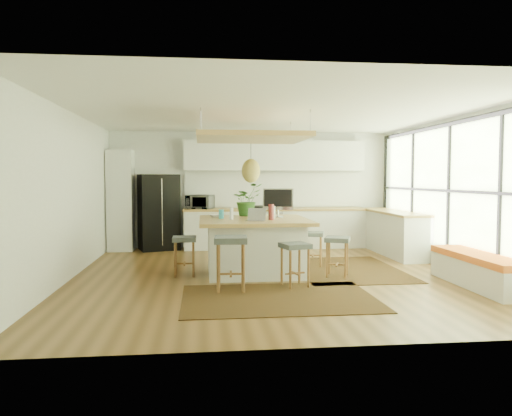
{
  "coord_description": "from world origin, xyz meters",
  "views": [
    {
      "loc": [
        -1.14,
        -7.99,
        1.62
      ],
      "look_at": [
        -0.2,
        0.5,
        1.1
      ],
      "focal_mm": 34.21,
      "sensor_mm": 36.0,
      "label": 1
    }
  ],
  "objects": [
    {
      "name": "wall_left",
      "position": [
        -3.25,
        0.0,
        1.35
      ],
      "size": [
        0.0,
        7.0,
        7.0
      ],
      "primitive_type": "plane",
      "rotation": [
        1.57,
        0.0,
        1.57
      ],
      "color": "silver",
      "rests_on": "ground"
    },
    {
      "name": "ceiling",
      "position": [
        0.0,
        0.0,
        2.7
      ],
      "size": [
        7.0,
        7.0,
        0.0
      ],
      "primitive_type": "plane",
      "rotation": [
        3.14,
        0.0,
        0.0
      ],
      "color": "white",
      "rests_on": "ground"
    },
    {
      "name": "floor",
      "position": [
        0.0,
        0.0,
        0.0
      ],
      "size": [
        7.0,
        7.0,
        0.0
      ],
      "primitive_type": "plane",
      "color": "#533717",
      "rests_on": "ground"
    },
    {
      "name": "back_counter_top",
      "position": [
        0.55,
        3.18,
        0.9
      ],
      "size": [
        4.24,
        0.64,
        0.05
      ],
      "primitive_type": "cube",
      "color": "olive",
      "rests_on": "back_counter_base"
    },
    {
      "name": "island_bottle_3",
      "position": [
        0.09,
        0.32,
        1.03
      ],
      "size": [
        0.07,
        0.07,
        0.19
      ],
      "primitive_type": "cylinder",
      "color": "beige",
      "rests_on": "island"
    },
    {
      "name": "wall_front",
      "position": [
        0.0,
        -3.5,
        1.35
      ],
      "size": [
        6.5,
        0.0,
        6.5
      ],
      "primitive_type": "plane",
      "rotation": [
        -1.57,
        0.0,
        0.0
      ],
      "color": "silver",
      "rests_on": "ground"
    },
    {
      "name": "window_wall",
      "position": [
        3.22,
        0.0,
        1.4
      ],
      "size": [
        0.1,
        6.2,
        2.6
      ],
      "primitive_type": null,
      "color": "black",
      "rests_on": "wall_right"
    },
    {
      "name": "right_counter_top",
      "position": [
        2.93,
        2.0,
        0.9
      ],
      "size": [
        0.64,
        2.54,
        0.05
      ],
      "primitive_type": "cube",
      "color": "olive",
      "rests_on": "right_counter_base"
    },
    {
      "name": "right_counter_base",
      "position": [
        2.93,
        2.0,
        0.44
      ],
      "size": [
        0.6,
        2.5,
        0.88
      ],
      "primitive_type": "cube",
      "color": "silver",
      "rests_on": "floor"
    },
    {
      "name": "monitor",
      "position": [
        0.2,
        0.53,
        1.19
      ],
      "size": [
        0.6,
        0.41,
        0.52
      ],
      "primitive_type": null,
      "rotation": [
        0.0,
        0.0,
        -0.4
      ],
      "color": "#A5A5AA",
      "rests_on": "island"
    },
    {
      "name": "window_bench",
      "position": [
        2.95,
        -1.2,
        0.25
      ],
      "size": [
        0.52,
        2.0,
        0.5
      ],
      "primitive_type": null,
      "color": "silver",
      "rests_on": "floor"
    },
    {
      "name": "wall_back",
      "position": [
        0.0,
        3.5,
        1.35
      ],
      "size": [
        6.5,
        0.0,
        6.5
      ],
      "primitive_type": "plane",
      "rotation": [
        1.57,
        0.0,
        0.0
      ],
      "color": "silver",
      "rests_on": "ground"
    },
    {
      "name": "laptop",
      "position": [
        -0.28,
        -0.18,
        1.05
      ],
      "size": [
        0.39,
        0.4,
        0.22
      ],
      "primitive_type": null,
      "rotation": [
        0.0,
        0.0,
        -0.35
      ],
      "color": "#A5A5AA",
      "rests_on": "island"
    },
    {
      "name": "backsplash",
      "position": [
        0.55,
        3.48,
        1.35
      ],
      "size": [
        4.2,
        0.02,
        0.8
      ],
      "primitive_type": "cube",
      "color": "white",
      "rests_on": "wall_back"
    },
    {
      "name": "rug_right",
      "position": [
        1.41,
        0.37,
        0.01
      ],
      "size": [
        1.8,
        2.6,
        0.01
      ],
      "primitive_type": "cube",
      "color": "black",
      "rests_on": "floor"
    },
    {
      "name": "pantry",
      "position": [
        -2.95,
        3.18,
        1.12
      ],
      "size": [
        0.55,
        0.6,
        2.25
      ],
      "primitive_type": "cube",
      "color": "silver",
      "rests_on": "floor"
    },
    {
      "name": "stool_left_side",
      "position": [
        -1.44,
        0.14,
        0.35
      ],
      "size": [
        0.39,
        0.39,
        0.65
      ],
      "primitive_type": null,
      "rotation": [
        0.0,
        0.0,
        -1.56
      ],
      "color": "#404747",
      "rests_on": "floor"
    },
    {
      "name": "island_bowl",
      "position": [
        -0.91,
        0.64,
        0.96
      ],
      "size": [
        0.27,
        0.27,
        0.05
      ],
      "primitive_type": "imported",
      "rotation": [
        0.0,
        0.0,
        0.38
      ],
      "color": "beige",
      "rests_on": "island"
    },
    {
      "name": "ceiling_panel",
      "position": [
        -0.3,
        0.4,
        2.05
      ],
      "size": [
        1.86,
        1.86,
        0.8
      ],
      "primitive_type": null,
      "color": "olive",
      "rests_on": "ceiling"
    },
    {
      "name": "back_counter_base",
      "position": [
        0.55,
        3.18,
        0.44
      ],
      "size": [
        4.2,
        0.6,
        0.88
      ],
      "primitive_type": "cube",
      "color": "silver",
      "rests_on": "floor"
    },
    {
      "name": "wall_right",
      "position": [
        3.25,
        0.0,
        1.35
      ],
      "size": [
        0.0,
        7.0,
        7.0
      ],
      "primitive_type": "plane",
      "rotation": [
        1.57,
        0.0,
        -1.57
      ],
      "color": "silver",
      "rests_on": "ground"
    },
    {
      "name": "island_bottle_2",
      "position": [
        -0.01,
        -0.03,
        1.03
      ],
      "size": [
        0.07,
        0.07,
        0.19
      ],
      "primitive_type": "cylinder",
      "color": "maroon",
      "rests_on": "island"
    },
    {
      "name": "island_bottle_1",
      "position": [
        -0.66,
        0.12,
        1.03
      ],
      "size": [
        0.07,
        0.07,
        0.19
      ],
      "primitive_type": "cylinder",
      "color": "silver",
      "rests_on": "island"
    },
    {
      "name": "rug_near",
      "position": [
        -0.12,
        -1.57,
        0.01
      ],
      "size": [
        2.6,
        1.8,
        0.01
      ],
      "primitive_type": "cube",
      "color": "black",
      "rests_on": "floor"
    },
    {
      "name": "stool_near_left",
      "position": [
        -0.74,
        -1.03,
        0.35
      ],
      "size": [
        0.49,
        0.49,
        0.79
      ],
      "primitive_type": null,
      "rotation": [
        0.0,
        0.0,
        -0.06
      ],
      "color": "#404747",
      "rests_on": "floor"
    },
    {
      "name": "island_bottle_0",
      "position": [
        -0.81,
        0.37,
        1.03
      ],
      "size": [
        0.07,
        0.07,
        0.19
      ],
      "primitive_type": "cylinder",
      "color": "#32B0CA",
      "rests_on": "island"
    },
    {
      "name": "fridge",
      "position": [
        -2.12,
        3.2,
        0.93
      ],
      "size": [
        1.01,
        0.88,
        1.71
      ],
      "primitive_type": null,
      "rotation": [
        0.0,
        0.0,
        0.29
      ],
      "color": "black",
      "rests_on": "floor"
    },
    {
      "name": "range",
      "position": [
        0.3,
        3.18,
        0.5
      ],
      "size": [
        0.76,
        0.62,
        1.0
      ],
      "primitive_type": null,
      "color": "#A5A5AA",
      "rests_on": "floor"
    },
    {
      "name": "island_plant",
      "position": [
        -0.33,
        0.9,
        1.16
      ],
      "size": [
        0.79,
        0.8,
        0.47
      ],
      "primitive_type": "imported",
      "rotation": [
        0.0,
        0.0,
        0.61
      ],
      "color": "#1E4C19",
      "rests_on": "island"
    },
    {
      "name": "stool_right_front",
      "position": [
        1.06,
        -0.24,
        0.35
      ],
      "size": [
        0.51,
        0.51,
        0.66
      ],
      "primitive_type": null,
      "rotation": [
        0.0,
        0.0,
        1.19
      ],
      "color": "#404747",
      "rests_on": "floor"
    },
    {
      "name": "stool_right_back",
      "position": [
        0.9,
        0.79,
        0.35
      ],
      "size": [
        0.46,
        0.46,
        0.63
      ],
      "primitive_type": null,
      "rotation": [
        0.0,
        0.0,
        1.29
      ],
      "color": "#404747",
      "rests_on": "floor"
    },
    {
      "name": "upper_cabinets",
      "position": [
        0.55,
        3.32,
        2.15
      ],
      "size": [
        4.2,
        0.34,
        0.7
      ],
      "primitive_type": "cube",
      "color": "silver",
      "rests_on": "wall_back"
    },
    {
      "name": "microwave",
      "position": [
        -1.19,
        3.13,
        1.12
      ],
      "size": [
        0.65,
        0.51,
        0.39
      ],
      "primitive_type": "imported",
      "rotation": [
        0.0,
        0.0,
        -0.38
      ],
      "color": "#A5A5AA",
      "rests_on": "back_counter_top"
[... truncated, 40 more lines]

